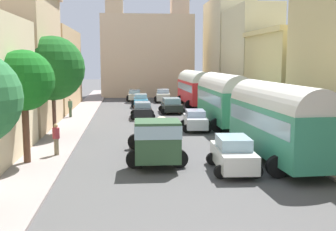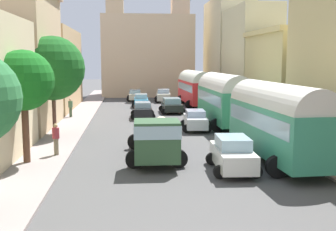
{
  "view_description": "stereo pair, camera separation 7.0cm",
  "coord_description": "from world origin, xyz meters",
  "px_view_note": "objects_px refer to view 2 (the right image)",
  "views": [
    {
      "loc": [
        -2.87,
        -8.24,
        5.25
      ],
      "look_at": [
        0.0,
        21.1,
        1.27
      ],
      "focal_mm": 44.52,
      "sensor_mm": 36.0,
      "label": 1
    },
    {
      "loc": [
        -2.8,
        -8.25,
        5.25
      ],
      "look_at": [
        0.0,
        21.1,
        1.27
      ],
      "focal_mm": 44.52,
      "sensor_mm": 36.0,
      "label": 2
    }
  ],
  "objects_px": {
    "car_2": "(135,95)",
    "cargo_truck_0": "(156,139)",
    "car_6": "(163,95)",
    "car_3": "(233,154)",
    "parked_bus_0": "(277,118)",
    "pedestrian_2": "(56,138)",
    "car_4": "(195,120)",
    "parked_bus_1": "(223,97)",
    "parked_bus_2": "(195,87)",
    "pedestrian_0": "(71,107)",
    "car_0": "(143,110)",
    "car_1": "(141,100)",
    "car_5": "(172,105)"
  },
  "relations": [
    {
      "from": "car_0",
      "to": "car_6",
      "type": "bearing_deg",
      "value": 77.83
    },
    {
      "from": "car_6",
      "to": "pedestrian_0",
      "type": "xyz_separation_m",
      "value": [
        -9.49,
        -14.0,
        0.23
      ]
    },
    {
      "from": "car_2",
      "to": "car_6",
      "type": "distance_m",
      "value": 3.98
    },
    {
      "from": "parked_bus_1",
      "to": "pedestrian_2",
      "type": "height_order",
      "value": "parked_bus_1"
    },
    {
      "from": "pedestrian_2",
      "to": "pedestrian_0",
      "type": "bearing_deg",
      "value": 94.74
    },
    {
      "from": "cargo_truck_0",
      "to": "car_6",
      "type": "distance_m",
      "value": 30.68
    },
    {
      "from": "cargo_truck_0",
      "to": "car_0",
      "type": "xyz_separation_m",
      "value": [
        -0.11,
        16.28,
        -0.47
      ]
    },
    {
      "from": "cargo_truck_0",
      "to": "car_5",
      "type": "relative_size",
      "value": 1.92
    },
    {
      "from": "pedestrian_2",
      "to": "car_4",
      "type": "bearing_deg",
      "value": 42.02
    },
    {
      "from": "car_1",
      "to": "car_3",
      "type": "xyz_separation_m",
      "value": [
        3.47,
        -27.33,
        0.09
      ]
    },
    {
      "from": "car_0",
      "to": "car_4",
      "type": "relative_size",
      "value": 0.97
    },
    {
      "from": "cargo_truck_0",
      "to": "pedestrian_0",
      "type": "distance_m",
      "value": 17.78
    },
    {
      "from": "car_2",
      "to": "car_4",
      "type": "height_order",
      "value": "car_4"
    },
    {
      "from": "parked_bus_1",
      "to": "pedestrian_0",
      "type": "xyz_separation_m",
      "value": [
        -12.66,
        5.16,
        -1.26
      ]
    },
    {
      "from": "car_1",
      "to": "pedestrian_2",
      "type": "relative_size",
      "value": 2.14
    },
    {
      "from": "car_6",
      "to": "pedestrian_0",
      "type": "relative_size",
      "value": 2.29
    },
    {
      "from": "parked_bus_1",
      "to": "cargo_truck_0",
      "type": "distance_m",
      "value": 12.98
    },
    {
      "from": "pedestrian_0",
      "to": "parked_bus_0",
      "type": "bearing_deg",
      "value": -53.44
    },
    {
      "from": "car_5",
      "to": "pedestrian_2",
      "type": "distance_m",
      "value": 19.96
    },
    {
      "from": "cargo_truck_0",
      "to": "pedestrian_2",
      "type": "xyz_separation_m",
      "value": [
        -5.27,
        1.48,
        -0.16
      ]
    },
    {
      "from": "parked_bus_2",
      "to": "car_5",
      "type": "distance_m",
      "value": 6.55
    },
    {
      "from": "parked_bus_2",
      "to": "car_0",
      "type": "relative_size",
      "value": 2.43
    },
    {
      "from": "parked_bus_2",
      "to": "car_1",
      "type": "relative_size",
      "value": 2.38
    },
    {
      "from": "pedestrian_2",
      "to": "car_5",
      "type": "bearing_deg",
      "value": 65.87
    },
    {
      "from": "pedestrian_0",
      "to": "car_6",
      "type": "bearing_deg",
      "value": 55.86
    },
    {
      "from": "parked_bus_1",
      "to": "pedestrian_2",
      "type": "xyz_separation_m",
      "value": [
        -11.41,
        -9.9,
        -1.24
      ]
    },
    {
      "from": "parked_bus_0",
      "to": "car_3",
      "type": "distance_m",
      "value": 3.43
    },
    {
      "from": "parked_bus_2",
      "to": "car_0",
      "type": "xyz_separation_m",
      "value": [
        -6.19,
        -8.93,
        -1.48
      ]
    },
    {
      "from": "car_1",
      "to": "car_0",
      "type": "bearing_deg",
      "value": -90.83
    },
    {
      "from": "car_2",
      "to": "car_5",
      "type": "bearing_deg",
      "value": -74.9
    },
    {
      "from": "cargo_truck_0",
      "to": "car_1",
      "type": "height_order",
      "value": "cargo_truck_0"
    },
    {
      "from": "cargo_truck_0",
      "to": "parked_bus_0",
      "type": "bearing_deg",
      "value": -5.38
    },
    {
      "from": "car_2",
      "to": "cargo_truck_0",
      "type": "bearing_deg",
      "value": -89.03
    },
    {
      "from": "car_4",
      "to": "car_6",
      "type": "height_order",
      "value": "car_6"
    },
    {
      "from": "car_4",
      "to": "car_5",
      "type": "distance_m",
      "value": 10.26
    },
    {
      "from": "parked_bus_2",
      "to": "car_0",
      "type": "height_order",
      "value": "parked_bus_2"
    },
    {
      "from": "parked_bus_2",
      "to": "car_3",
      "type": "relative_size",
      "value": 2.34
    },
    {
      "from": "pedestrian_2",
      "to": "car_1",
      "type": "bearing_deg",
      "value": 77.4
    },
    {
      "from": "car_4",
      "to": "parked_bus_0",
      "type": "bearing_deg",
      "value": -75.53
    },
    {
      "from": "car_6",
      "to": "car_3",
      "type": "bearing_deg",
      "value": -89.09
    },
    {
      "from": "car_3",
      "to": "car_4",
      "type": "bearing_deg",
      "value": 89.55
    },
    {
      "from": "cargo_truck_0",
      "to": "pedestrian_0",
      "type": "relative_size",
      "value": 4.07
    },
    {
      "from": "car_0",
      "to": "pedestrian_0",
      "type": "relative_size",
      "value": 2.14
    },
    {
      "from": "car_1",
      "to": "car_2",
      "type": "xyz_separation_m",
      "value": [
        -0.57,
        7.24,
        0.0
      ]
    },
    {
      "from": "parked_bus_0",
      "to": "pedestrian_2",
      "type": "relative_size",
      "value": 4.92
    },
    {
      "from": "parked_bus_2",
      "to": "pedestrian_0",
      "type": "distance_m",
      "value": 15.35
    },
    {
      "from": "car_0",
      "to": "car_1",
      "type": "bearing_deg",
      "value": 89.17
    },
    {
      "from": "parked_bus_1",
      "to": "car_6",
      "type": "xyz_separation_m",
      "value": [
        -3.17,
        19.15,
        -1.48
      ]
    },
    {
      "from": "parked_bus_1",
      "to": "pedestrian_0",
      "type": "height_order",
      "value": "parked_bus_1"
    },
    {
      "from": "parked_bus_0",
      "to": "parked_bus_2",
      "type": "relative_size",
      "value": 0.97
    }
  ]
}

